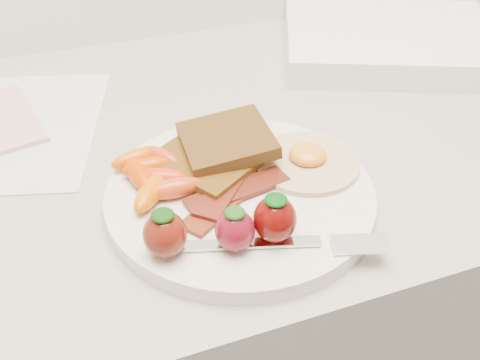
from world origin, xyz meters
name	(u,v)px	position (x,y,z in m)	size (l,w,h in m)	color
counter	(222,347)	(0.00, 1.70, 0.45)	(2.00, 0.60, 0.90)	gray
plate	(240,195)	(-0.02, 1.56, 0.91)	(0.27, 0.27, 0.02)	silver
toast_lower	(210,159)	(-0.03, 1.60, 0.93)	(0.10, 0.10, 0.01)	#321F04
toast_upper	(227,140)	(-0.01, 1.61, 0.94)	(0.09, 0.09, 0.01)	#3E1D0F
fried_egg	(307,160)	(0.06, 1.57, 0.92)	(0.14, 0.14, 0.02)	beige
bacon_strips	(230,192)	(-0.03, 1.55, 0.92)	(0.12, 0.11, 0.01)	#420D0F
baby_carrots	(152,174)	(-0.10, 1.60, 0.93)	(0.08, 0.11, 0.02)	#C64101
strawberries	(226,227)	(-0.06, 1.48, 0.94)	(0.13, 0.05, 0.05)	#64150A
fork	(301,244)	(0.00, 1.46, 0.92)	(0.18, 0.07, 0.00)	silver
paper_sheet	(13,127)	(-0.23, 1.78, 0.90)	(0.20, 0.27, 0.00)	silver
appliance	(391,41)	(0.32, 1.82, 0.92)	(0.32, 0.25, 0.04)	white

